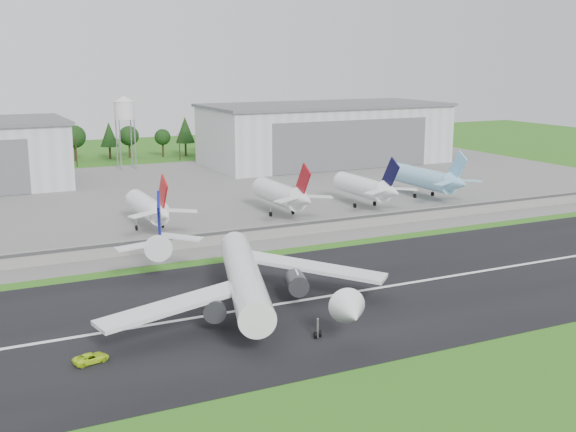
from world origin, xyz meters
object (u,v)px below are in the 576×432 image
parked_jet_red_a (150,208)px  parked_jet_red_b (284,195)px  parked_jet_navy (368,187)px  main_airliner (246,284)px  parked_jet_skyblue (427,178)px  ground_vehicle (91,358)px

parked_jet_red_a → parked_jet_red_b: bearing=0.1°
parked_jet_red_a → parked_jet_navy: 65.98m
main_airliner → parked_jet_skyblue: main_airliner is taller
ground_vehicle → parked_jet_red_b: size_ratio=0.17×
parked_jet_navy → parked_jet_red_a: bearing=-180.0°
ground_vehicle → main_airliner: bearing=-83.4°
parked_jet_red_a → parked_jet_skyblue: size_ratio=0.84×
main_airliner → parked_jet_navy: (67.46, 66.99, 1.34)m
parked_jet_red_b → parked_jet_skyblue: (53.06, 5.01, 0.05)m
parked_jet_navy → parked_jet_red_b: bearing=180.0°
main_airliner → parked_jet_red_a: size_ratio=1.85×
parked_jet_skyblue → parked_jet_navy: bearing=-168.8°
parked_jet_navy → parked_jet_skyblue: size_ratio=0.84×
parked_jet_red_a → ground_vehicle: bearing=-111.5°
main_airliner → parked_jet_red_b: 77.93m
ground_vehicle → parked_jet_red_b: parked_jet_red_b is taller
main_airliner → ground_vehicle: size_ratio=11.07×
ground_vehicle → parked_jet_navy: parked_jet_navy is taller
parked_jet_red_b → parked_jet_skyblue: size_ratio=0.84×
ground_vehicle → parked_jet_red_b: 104.08m
parked_jet_red_a → parked_jet_navy: parked_jet_navy is taller
main_airliner → parked_jet_red_b: main_airliner is taller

